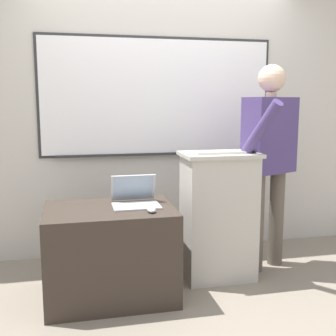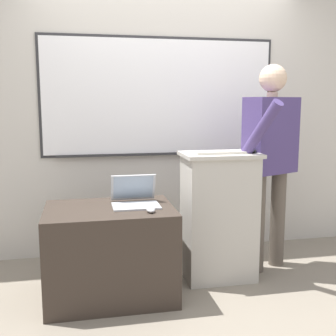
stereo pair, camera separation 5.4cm
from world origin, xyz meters
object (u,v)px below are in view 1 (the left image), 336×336
object	(u,v)px
lectern_podium	(218,216)
computer_mouse_by_laptop	(151,210)
person_presenter	(269,151)
wireless_keyboard	(222,152)
side_desk	(111,252)
laptop	(135,197)
computer_mouse_by_keyboard	(252,150)

from	to	relation	value
lectern_podium	computer_mouse_by_laptop	bearing A→B (deg)	-150.38
computer_mouse_by_laptop	lectern_podium	bearing A→B (deg)	29.62
person_presenter	wireless_keyboard	xyz separation A→B (m)	(-0.48, -0.15, 0.02)
side_desk	wireless_keyboard	xyz separation A→B (m)	(0.90, 0.11, 0.71)
person_presenter	wireless_keyboard	size ratio (longest dim) A/B	4.04
side_desk	laptop	xyz separation A→B (m)	(0.20, 0.07, 0.40)
computer_mouse_by_keyboard	laptop	bearing A→B (deg)	-176.75
lectern_podium	computer_mouse_by_laptop	world-z (taller)	lectern_podium
computer_mouse_by_laptop	side_desk	bearing A→B (deg)	145.63
lectern_podium	computer_mouse_by_keyboard	distance (m)	0.60
person_presenter	wireless_keyboard	bearing A→B (deg)	174.41
side_desk	computer_mouse_by_keyboard	xyz separation A→B (m)	(1.15, 0.12, 0.72)
computer_mouse_by_keyboard	person_presenter	bearing A→B (deg)	32.62
lectern_podium	wireless_keyboard	bearing A→B (deg)	-92.13
side_desk	person_presenter	xyz separation A→B (m)	(1.38, 0.27, 0.69)
side_desk	computer_mouse_by_keyboard	world-z (taller)	computer_mouse_by_keyboard
computer_mouse_by_laptop	laptop	bearing A→B (deg)	107.54
laptop	computer_mouse_by_laptop	world-z (taller)	laptop
laptop	computer_mouse_by_laptop	distance (m)	0.27
wireless_keyboard	computer_mouse_by_keyboard	size ratio (longest dim) A/B	4.34
wireless_keyboard	computer_mouse_by_laptop	distance (m)	0.78
side_desk	person_presenter	size ratio (longest dim) A/B	0.54
laptop	wireless_keyboard	bearing A→B (deg)	3.68
side_desk	person_presenter	world-z (taller)	person_presenter
laptop	computer_mouse_by_keyboard	distance (m)	1.01
side_desk	computer_mouse_by_laptop	world-z (taller)	computer_mouse_by_laptop
wireless_keyboard	computer_mouse_by_laptop	xyz separation A→B (m)	(-0.62, -0.30, -0.36)
side_desk	computer_mouse_by_keyboard	size ratio (longest dim) A/B	9.39
computer_mouse_by_laptop	computer_mouse_by_keyboard	distance (m)	1.00
person_presenter	computer_mouse_by_laptop	xyz separation A→B (m)	(-1.10, -0.45, -0.33)
person_presenter	laptop	bearing A→B (deg)	166.28
wireless_keyboard	lectern_podium	bearing A→B (deg)	87.87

